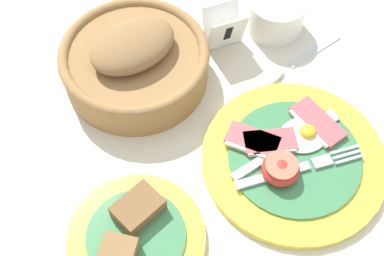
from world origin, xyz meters
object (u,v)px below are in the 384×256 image
object	(u,v)px
bread_plate	(135,236)
teaspoon_by_saucer	(279,72)
breakfast_plate	(292,157)
bread_basket	(135,61)
sugar_cup	(276,13)
number_card	(225,29)

from	to	relation	value
bread_plate	teaspoon_by_saucer	bearing A→B (deg)	33.03
breakfast_plate	bread_basket	world-z (taller)	bread_basket
breakfast_plate	bread_plate	xyz separation A→B (m)	(-0.24, -0.04, 0.00)
bread_plate	teaspoon_by_saucer	world-z (taller)	bread_plate
breakfast_plate	sugar_cup	bearing A→B (deg)	71.67
breakfast_plate	bread_plate	world-z (taller)	breakfast_plate
bread_basket	number_card	size ratio (longest dim) A/B	3.06
bread_plate	bread_basket	bearing A→B (deg)	73.40
bread_basket	teaspoon_by_saucer	bearing A→B (deg)	-17.53
sugar_cup	bread_plate	bearing A→B (deg)	-138.79
sugar_cup	bread_basket	bearing A→B (deg)	-173.83
bread_plate	sugar_cup	bearing A→B (deg)	41.21
bread_basket	number_card	bearing A→B (deg)	6.63
sugar_cup	teaspoon_by_saucer	size ratio (longest dim) A/B	0.49
number_card	sugar_cup	bearing A→B (deg)	3.41
breakfast_plate	bread_basket	size ratio (longest dim) A/B	1.15
bread_plate	number_card	xyz separation A→B (m)	(0.23, 0.27, 0.03)
breakfast_plate	sugar_cup	world-z (taller)	sugar_cup
teaspoon_by_saucer	sugar_cup	bearing A→B (deg)	-126.60
sugar_cup	teaspoon_by_saucer	xyz separation A→B (m)	(-0.03, -0.09, -0.03)
breakfast_plate	bread_basket	bearing A→B (deg)	127.34
sugar_cup	bread_basket	xyz separation A→B (m)	(-0.24, -0.03, 0.01)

